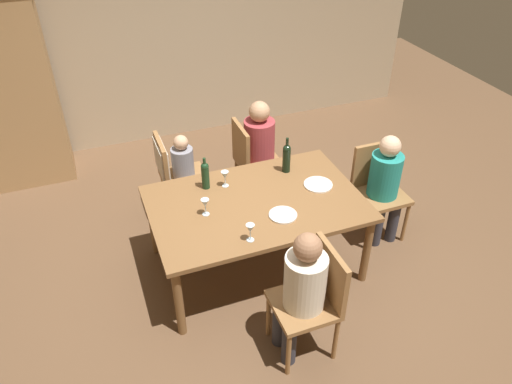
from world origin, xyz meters
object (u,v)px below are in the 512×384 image
(chair_far_right, at_px, (251,158))
(dinner_plate_guest_left, at_px, (283,215))
(person_woman_host, at_px, (386,181))
(wine_glass_centre, at_px, (250,229))
(chair_near, at_px, (315,295))
(chair_far_left, at_px, (171,169))
(chair_right_end, at_px, (377,184))
(person_man_guest, at_px, (262,145))
(wine_bottle_dark_red, at_px, (287,157))
(wine_glass_near_right, at_px, (225,176))
(dinner_plate_host, at_px, (318,185))
(person_man_bearded, at_px, (301,288))
(person_child_small, at_px, (186,169))
(dining_table, at_px, (256,208))
(wine_bottle_tall_green, at_px, (205,174))
(wine_glass_near_left, at_px, (205,204))

(chair_far_right, height_order, dinner_plate_guest_left, chair_far_right)
(person_woman_host, distance_m, wine_glass_centre, 1.55)
(chair_near, relative_size, chair_far_left, 1.00)
(chair_right_end, relative_size, wine_glass_centre, 6.17)
(chair_right_end, height_order, person_woman_host, person_woman_host)
(person_man_guest, distance_m, wine_bottle_dark_red, 0.65)
(wine_glass_near_right, bearing_deg, person_woman_host, -13.28)
(chair_near, bearing_deg, dinner_plate_host, -27.26)
(person_man_bearded, relative_size, person_child_small, 1.20)
(chair_near, bearing_deg, chair_right_end, -48.51)
(dining_table, xyz_separation_m, chair_far_left, (-0.52, 0.96, -0.06))
(person_man_bearded, height_order, person_man_guest, person_man_guest)
(person_man_bearded, bearing_deg, chair_near, -90.00)
(person_woman_host, relative_size, dinner_plate_host, 4.33)
(wine_bottle_dark_red, height_order, wine_glass_near_right, wine_bottle_dark_red)
(dining_table, distance_m, person_woman_host, 1.27)
(wine_glass_near_right, bearing_deg, dining_table, -61.73)
(dining_table, bearing_deg, person_man_guest, 66.02)
(chair_right_end, bearing_deg, person_woman_host, 90.00)
(person_woman_host, xyz_separation_m, person_child_small, (-1.65, 0.99, -0.08))
(person_man_guest, distance_m, wine_bottle_tall_green, 1.00)
(chair_far_right, relative_size, wine_glass_centre, 6.17)
(chair_far_left, relative_size, wine_glass_near_left, 6.17)
(chair_far_left, height_order, wine_bottle_dark_red, wine_bottle_dark_red)
(wine_glass_centre, bearing_deg, person_child_small, 96.65)
(wine_glass_centre, bearing_deg, dinner_plate_guest_left, 28.03)
(chair_far_left, distance_m, person_man_guest, 0.95)
(chair_far_left, xyz_separation_m, wine_glass_centre, (0.31, -1.40, 0.24))
(person_man_bearded, distance_m, wine_bottle_dark_red, 1.40)
(chair_far_left, distance_m, person_child_small, 0.15)
(person_woman_host, xyz_separation_m, wine_glass_near_left, (-1.71, 0.01, 0.19))
(person_woman_host, relative_size, dinner_plate_guest_left, 4.74)
(dinner_plate_guest_left, bearing_deg, dinner_plate_host, 31.80)
(chair_right_end, xyz_separation_m, dinner_plate_host, (-0.67, -0.06, 0.20))
(person_child_small, bearing_deg, chair_right_end, 62.10)
(chair_right_end, bearing_deg, wine_glass_near_right, -8.97)
(wine_glass_near_left, bearing_deg, wine_bottle_dark_red, 22.44)
(chair_far_left, relative_size, person_woman_host, 0.84)
(chair_near, bearing_deg, dining_table, 5.19)
(dining_table, xyz_separation_m, person_man_guest, (0.43, 0.96, 0.01))
(dinner_plate_guest_left, bearing_deg, wine_glass_near_right, 118.26)
(wine_bottle_dark_red, relative_size, dinner_plate_guest_left, 1.49)
(chair_far_left, xyz_separation_m, wine_bottle_tall_green, (0.19, -0.61, 0.27))
(chair_near, xyz_separation_m, person_man_bearded, (-0.11, 0.00, 0.11))
(chair_far_right, distance_m, person_woman_host, 1.38)
(wine_bottle_tall_green, bearing_deg, person_child_small, 94.01)
(dining_table, xyz_separation_m, wine_glass_near_left, (-0.44, -0.02, 0.18))
(wine_bottle_dark_red, distance_m, wine_glass_near_right, 0.60)
(chair_far_left, relative_size, person_man_guest, 0.80)
(chair_far_right, xyz_separation_m, person_child_small, (-0.69, -0.00, 0.03))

